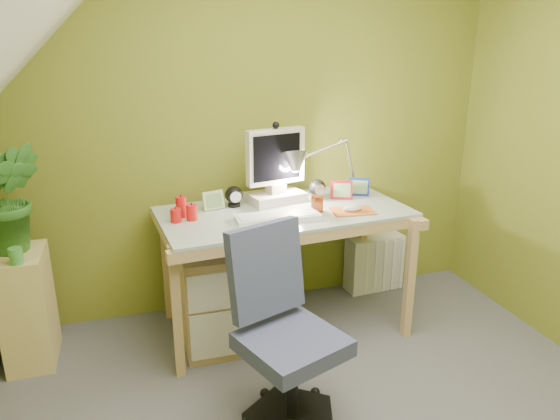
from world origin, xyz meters
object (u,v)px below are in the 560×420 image
object	(u,v)px
desk	(284,270)
radiator	(374,262)
desk_lamp	(343,154)
monitor	(276,162)
potted_plant	(11,198)
side_ledge	(28,308)
task_chair	(292,343)

from	to	relation	value
desk	radiator	xyz separation A→B (m)	(0.79, 0.32, -0.19)
desk_lamp	desk	bearing A→B (deg)	-159.47
radiator	desk_lamp	bearing A→B (deg)	-161.59
radiator	monitor	bearing A→B (deg)	-173.95
desk	potted_plant	world-z (taller)	potted_plant
side_ledge	potted_plant	bearing A→B (deg)	90.00
desk_lamp	radiator	bearing A→B (deg)	21.15
desk_lamp	side_ledge	size ratio (longest dim) A/B	0.83
desk	side_ledge	distance (m)	1.48
monitor	desk_lamp	size ratio (longest dim) A/B	0.92
desk	radiator	bearing A→B (deg)	16.72
monitor	side_ledge	world-z (taller)	monitor
side_ledge	desk_lamp	bearing A→B (deg)	3.40
radiator	desk	bearing A→B (deg)	-161.94
task_chair	radiator	distance (m)	1.57
desk	task_chair	distance (m)	0.88
desk	desk_lamp	distance (m)	0.83
task_chair	desk	bearing A→B (deg)	54.62
desk_lamp	side_ledge	distance (m)	2.07
side_ledge	potted_plant	distance (m)	0.63
radiator	side_ledge	bearing A→B (deg)	-177.61
desk_lamp	task_chair	size ratio (longest dim) A/B	0.63
task_chair	radiator	world-z (taller)	task_chair
desk_lamp	monitor	bearing A→B (deg)	178.73
side_ledge	task_chair	bearing A→B (deg)	-36.11
task_chair	radiator	xyz separation A→B (m)	(1.01, 1.17, -0.23)
side_ledge	monitor	bearing A→B (deg)	4.43
side_ledge	radiator	xyz separation A→B (m)	(2.27, 0.25, -0.12)
potted_plant	task_chair	distance (m)	1.67
desk	potted_plant	xyz separation A→B (m)	(-1.48, 0.12, 0.56)
monitor	desk_lamp	world-z (taller)	desk_lamp
potted_plant	radiator	world-z (taller)	potted_plant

